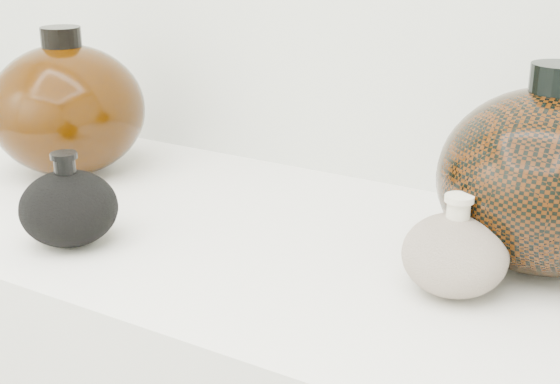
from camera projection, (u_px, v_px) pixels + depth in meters
The scene contains 4 objects.
black_gourd_vase at pixel (69, 207), 0.90m from camera, with size 0.14×0.14×0.11m.
cream_gourd_vase at pixel (455, 254), 0.78m from camera, with size 0.14×0.14×0.11m.
left_round_pot at pixel (68, 109), 1.14m from camera, with size 0.30×0.30×0.22m.
right_round_pot at pixel (547, 179), 0.83m from camera, with size 0.23×0.23×0.22m.
Camera 1 is at (0.47, 0.22, 1.27)m, focal length 50.00 mm.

